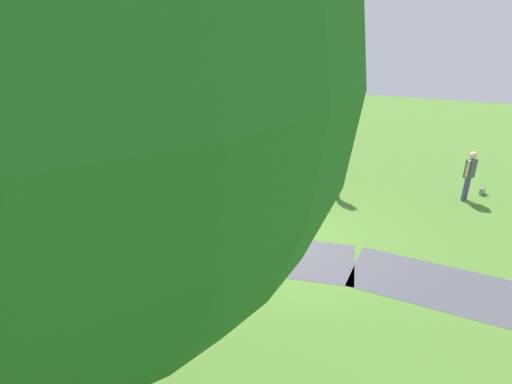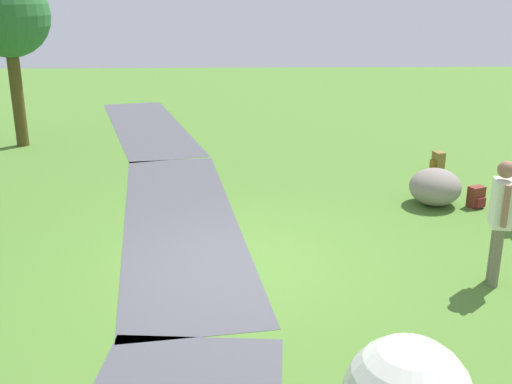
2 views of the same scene
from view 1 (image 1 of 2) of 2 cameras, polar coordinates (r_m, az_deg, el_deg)
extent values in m
plane|color=#4D782D|center=(11.82, 3.92, -7.04)|extent=(48.00, 48.00, 0.00)
cube|color=#4B4A52|center=(11.69, -6.68, -7.52)|extent=(8.20, 3.07, 0.01)
cylinder|color=#4C3E1D|center=(5.99, -20.09, -23.17)|extent=(0.43, 0.43, 3.58)
sphere|color=#236E20|center=(4.26, -27.30, 14.73)|extent=(5.62, 5.62, 5.62)
ellipsoid|color=gray|center=(15.66, -0.80, 2.43)|extent=(1.28, 1.26, 0.70)
cylinder|color=#474877|center=(16.00, 27.06, 0.48)|extent=(0.13, 0.13, 0.85)
cylinder|color=#474877|center=(15.86, 26.82, 0.34)|extent=(0.13, 0.13, 0.85)
cube|color=#415058|center=(15.69, 27.43, 2.92)|extent=(0.38, 0.43, 0.64)
cylinder|color=#DEB88E|center=(15.87, 27.78, 3.21)|extent=(0.08, 0.08, 0.57)
cylinder|color=#DEB88E|center=(15.48, 27.12, 2.87)|extent=(0.08, 0.08, 0.57)
sphere|color=#DEB88E|center=(15.55, 27.75, 4.52)|extent=(0.23, 0.23, 0.23)
cylinder|color=#6E6951|center=(14.60, 11.30, 0.67)|extent=(0.13, 0.13, 0.86)
cylinder|color=#6E6951|center=(14.65, 10.72, 0.80)|extent=(0.13, 0.13, 0.86)
cube|color=silver|center=(14.36, 11.24, 3.51)|extent=(0.40, 0.30, 0.65)
cylinder|color=#8D644B|center=(14.28, 12.07, 3.47)|extent=(0.08, 0.08, 0.57)
cylinder|color=#8D644B|center=(14.42, 10.44, 3.81)|extent=(0.08, 0.08, 0.57)
sphere|color=#8D644B|center=(14.21, 11.39, 5.29)|extent=(0.23, 0.23, 0.23)
cylinder|color=#4E4D63|center=(16.57, 4.25, 3.85)|extent=(0.13, 0.13, 0.85)
cylinder|color=#4E4D63|center=(16.60, 3.71, 3.91)|extent=(0.13, 0.13, 0.85)
cube|color=#428752|center=(16.35, 4.06, 6.34)|extent=(0.38, 0.27, 0.64)
cylinder|color=tan|center=(16.30, 4.82, 6.39)|extent=(0.08, 0.08, 0.57)
cylinder|color=tan|center=(16.38, 3.30, 6.52)|extent=(0.08, 0.08, 0.57)
sphere|color=tan|center=(16.22, 4.10, 7.90)|extent=(0.23, 0.23, 0.23)
cube|color=gray|center=(16.86, 28.71, 0.12)|extent=(0.23, 0.34, 0.24)
torus|color=gray|center=(16.80, 28.83, 0.68)|extent=(0.35, 0.35, 0.02)
cube|color=maroon|center=(16.31, 0.69, 2.74)|extent=(0.30, 0.34, 0.40)
cube|color=maroon|center=(16.35, 1.14, 2.49)|extent=(0.14, 0.20, 0.18)
cube|color=brown|center=(17.38, -7.13, 3.90)|extent=(0.31, 0.25, 0.40)
cube|color=#895B18|center=(17.29, -7.24, 3.51)|extent=(0.20, 0.10, 0.18)
cylinder|color=yellow|center=(17.05, 5.03, 2.92)|extent=(0.25, 0.25, 0.02)
camera|label=2|loc=(11.45, 49.23, 4.81)|focal=43.05mm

